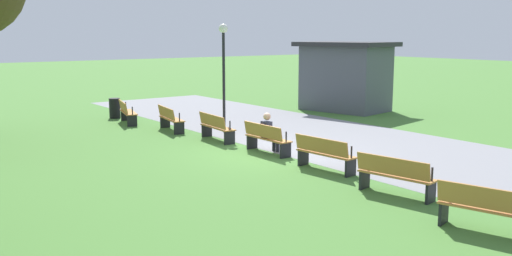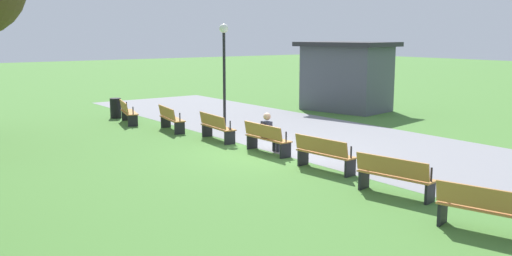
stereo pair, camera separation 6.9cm
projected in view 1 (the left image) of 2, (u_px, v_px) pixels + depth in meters
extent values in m
plane|color=#477A33|center=(268.00, 153.00, 16.58)|extent=(120.00, 120.00, 0.00)
cube|color=gray|center=(346.00, 141.00, 18.49)|extent=(30.07, 6.20, 0.01)
cube|color=#B27538|center=(129.00, 112.00, 21.98)|extent=(1.79, 0.87, 0.04)
cube|color=#B27538|center=(123.00, 106.00, 21.87)|extent=(1.70, 0.55, 0.40)
cube|color=black|center=(126.00, 115.00, 22.76)|extent=(0.15, 0.38, 0.43)
cylinder|color=black|center=(126.00, 106.00, 22.70)|extent=(0.05, 0.05, 0.30)
cube|color=black|center=(132.00, 121.00, 21.28)|extent=(0.15, 0.38, 0.43)
cylinder|color=black|center=(132.00, 111.00, 21.22)|extent=(0.05, 0.05, 0.30)
cube|color=#B27538|center=(172.00, 119.00, 20.31)|extent=(1.78, 0.73, 0.04)
cube|color=#B27538|center=(166.00, 112.00, 20.18)|extent=(1.72, 0.40, 0.40)
cube|color=black|center=(165.00, 122.00, 21.06)|extent=(0.12, 0.38, 0.43)
cylinder|color=black|center=(165.00, 111.00, 21.01)|extent=(0.05, 0.05, 0.30)
cube|color=black|center=(179.00, 128.00, 19.64)|extent=(0.12, 0.38, 0.43)
cylinder|color=black|center=(179.00, 117.00, 19.58)|extent=(0.05, 0.05, 0.30)
cube|color=#B27538|center=(218.00, 127.00, 18.48)|extent=(1.76, 0.59, 0.04)
cube|color=#B27538|center=(212.00, 120.00, 18.34)|extent=(1.73, 0.25, 0.40)
cube|color=black|center=(207.00, 130.00, 19.20)|extent=(0.09, 0.38, 0.43)
cylinder|color=black|center=(207.00, 119.00, 19.14)|extent=(0.05, 0.05, 0.30)
cube|color=black|center=(230.00, 138.00, 17.84)|extent=(0.09, 0.38, 0.43)
cylinder|color=black|center=(230.00, 126.00, 17.79)|extent=(0.05, 0.05, 0.30)
cube|color=#B27538|center=(268.00, 138.00, 16.51)|extent=(1.73, 0.44, 0.04)
cube|color=#B27538|center=(263.00, 131.00, 16.35)|extent=(1.73, 0.10, 0.40)
cube|color=black|center=(252.00, 142.00, 17.18)|extent=(0.06, 0.37, 0.43)
cylinder|color=black|center=(253.00, 129.00, 17.13)|extent=(0.04, 0.04, 0.30)
cube|color=black|center=(285.00, 151.00, 15.91)|extent=(0.06, 0.37, 0.43)
cylinder|color=black|center=(286.00, 137.00, 15.85)|extent=(0.04, 0.04, 0.30)
cube|color=#B27538|center=(326.00, 154.00, 14.40)|extent=(1.76, 0.59, 0.04)
cube|color=#B27538|center=(321.00, 145.00, 14.23)|extent=(1.73, 0.25, 0.40)
cube|color=black|center=(303.00, 157.00, 15.03)|extent=(0.09, 0.38, 0.43)
cylinder|color=black|center=(304.00, 143.00, 14.98)|extent=(0.05, 0.05, 0.30)
cube|color=black|center=(351.00, 168.00, 13.84)|extent=(0.09, 0.38, 0.43)
cylinder|color=black|center=(351.00, 152.00, 13.79)|extent=(0.05, 0.05, 0.30)
cube|color=#B27538|center=(397.00, 175.00, 12.18)|extent=(1.78, 0.73, 0.04)
cube|color=#B27538|center=(392.00, 166.00, 11.99)|extent=(1.72, 0.40, 0.40)
cube|color=black|center=(364.00, 179.00, 12.76)|extent=(0.12, 0.38, 0.43)
cylinder|color=black|center=(365.00, 162.00, 12.71)|extent=(0.05, 0.05, 0.30)
cube|color=black|center=(431.00, 193.00, 11.67)|extent=(0.12, 0.38, 0.43)
cylinder|color=black|center=(432.00, 174.00, 11.62)|extent=(0.05, 0.05, 0.30)
cube|color=#B27538|center=(489.00, 209.00, 9.85)|extent=(1.79, 0.87, 0.04)
cube|color=#B27538|center=(487.00, 198.00, 9.66)|extent=(1.70, 0.55, 0.40)
cube|color=black|center=(444.00, 213.00, 10.39)|extent=(0.15, 0.38, 0.43)
cylinder|color=black|center=(445.00, 192.00, 10.34)|extent=(0.05, 0.05, 0.30)
cube|color=#2D3347|center=(266.00, 130.00, 16.50)|extent=(0.32, 0.20, 0.50)
sphere|color=tan|center=(267.00, 116.00, 16.45)|extent=(0.22, 0.22, 0.22)
cylinder|color=#23232D|center=(269.00, 138.00, 16.72)|extent=(0.13, 0.36, 0.13)
cylinder|color=#23232D|center=(274.00, 144.00, 16.86)|extent=(0.11, 0.11, 0.43)
cylinder|color=#23232D|center=(273.00, 138.00, 16.58)|extent=(0.13, 0.36, 0.13)
cylinder|color=#23232D|center=(278.00, 145.00, 16.72)|extent=(0.11, 0.11, 0.43)
cylinder|color=black|center=(224.00, 83.00, 19.92)|extent=(0.10, 0.10, 3.54)
sphere|color=white|center=(223.00, 28.00, 19.60)|extent=(0.32, 0.32, 0.32)
cylinder|color=black|center=(115.00, 108.00, 23.40)|extent=(0.45, 0.45, 0.83)
cube|color=#4C515B|center=(345.00, 79.00, 25.61)|extent=(3.98, 3.03, 2.92)
cube|color=#28282D|center=(346.00, 44.00, 25.35)|extent=(4.56, 3.62, 0.20)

